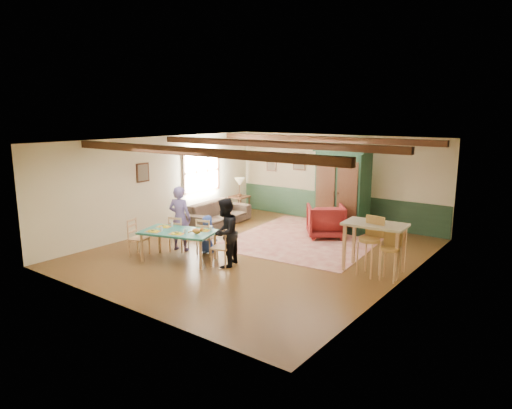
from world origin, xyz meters
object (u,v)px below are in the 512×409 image
Objects in this scene: cat at (196,230)px; dining_chair_far_left at (179,233)px; dining_chair_end_right at (221,247)px; bar_stool_left at (369,247)px; table_lamp at (240,187)px; bar_stool_right at (390,255)px; armchair at (326,221)px; sofa at (218,214)px; armoire at (342,190)px; dining_table at (179,246)px; counter_table at (374,248)px; dining_chair_far_right at (206,236)px; dining_chair_end_left at (139,238)px; person_man at (180,218)px; person_child at (208,234)px; person_woman at (225,233)px; end_table at (240,206)px.

dining_chair_far_left is at bearing 139.20° from cat.
dining_chair_end_right is 0.71× the size of bar_stool_left.
dining_chair_far_left is 1.46× the size of table_lamp.
armchair is at bearing 135.69° from bar_stool_right.
armchair reaches higher than sofa.
cat is at bearing -96.71° from armoire.
dining_chair_far_left is 2.64× the size of cat.
armchair is (1.73, 3.83, 0.10)m from dining_table.
dining_table is 1.31× the size of counter_table.
dining_chair_far_right is 0.71× the size of bar_stool_left.
dining_table is 0.71× the size of armoire.
dining_chair_far_left is 5.02m from bar_stool_right.
cat is at bearing -161.89° from bar_stool_right.
dining_table is at bearing -90.00° from dining_chair_end_left.
armchair is 3.38m from sofa.
person_man is (-1.59, 0.29, 0.36)m from dining_chair_end_right.
bar_stool_right is (3.31, 1.36, 0.09)m from dining_chair_end_right.
dining_chair_end_right reaches higher than sofa.
bar_stool_right is (4.89, 1.13, 0.09)m from dining_chair_far_left.
person_man is 1.29× the size of bar_stool_left.
person_child is 2.86m from sofa.
person_child is at bearing -173.29° from bar_stool_right.
armoire reaches higher than cat.
table_lamp is at bearing 161.54° from bar_stool_left.
cat is 0.14× the size of armoire.
bar_stool_left reaches higher than cat.
dining_chair_far_right is 0.83m from person_man.
counter_table is at bearing -178.94° from dining_chair_far_left.
person_woman is 2.54× the size of table_lamp.
dining_chair_far_right is at bearing 27.17° from armchair.
person_child is (0.71, 0.22, -0.33)m from person_man.
bar_stool_right is (2.61, -3.09, -0.65)m from armoire.
dining_chair_far_left is 4.58m from bar_stool_left.
bar_stool_right is (0.45, -0.01, -0.09)m from bar_stool_left.
counter_table is (2.77, 1.63, -0.23)m from person_woman.
person_child reaches higher than armchair.
bar_stool_left is at bearing 23.30° from dining_table.
dining_table is at bearing 169.70° from cat.
person_woman is 1.64× the size of person_child.
person_woman is 1.20× the size of counter_table.
end_table is (-3.55, -0.26, -0.85)m from armoire.
dining_chair_far_right reaches higher than dining_table.
dining_chair_far_right is 1.08m from person_woman.
person_woman is at bearing -149.55° from counter_table.
cat is at bearing 6.54° from dining_table.
dining_chair_far_right is 3.91m from counter_table.
cat is at bearing -93.37° from dining_chair_end_left.
dining_table is 1.09× the size of person_woman.
counter_table is (4.43, 1.43, 0.09)m from dining_chair_far_left.
cat is 0.27× the size of bar_stool_left.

